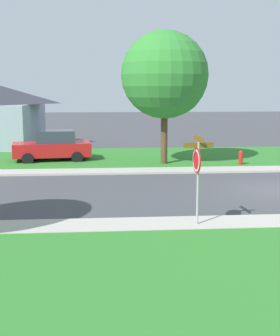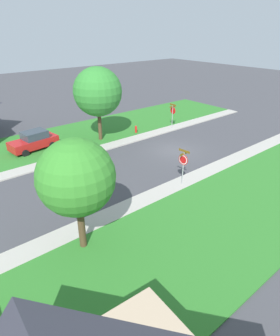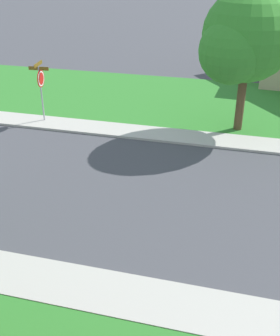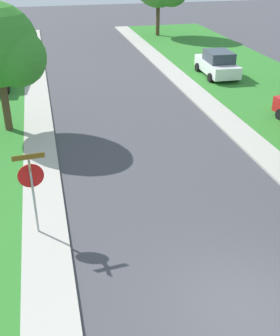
% 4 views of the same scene
% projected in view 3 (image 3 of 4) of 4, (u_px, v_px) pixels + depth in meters
% --- Properties ---
extents(sidewalk_east, '(1.40, 56.00, 0.10)m').
position_uv_depth(sidewalk_east, '(167.00, 304.00, 9.52)').
color(sidewalk_east, '#ADA89E').
rests_on(sidewalk_east, ground).
extents(sidewalk_west, '(1.40, 56.00, 0.10)m').
position_uv_depth(sidewalk_west, '(210.00, 140.00, 17.54)').
color(sidewalk_west, '#ADA89E').
rests_on(sidewalk_west, ground).
extents(lawn_west, '(8.00, 56.00, 0.08)m').
position_uv_depth(lawn_west, '(220.00, 103.00, 21.55)').
color(lawn_west, '#2D7528').
rests_on(lawn_west, ground).
extents(stop_sign_far_corner, '(0.92, 0.92, 2.77)m').
position_uv_depth(stop_sign_far_corner, '(41.00, 82.00, 18.52)').
color(stop_sign_far_corner, '#9E9EA3').
rests_on(stop_sign_far_corner, ground).
extents(tree_sidewalk_near, '(3.99, 3.71, 5.95)m').
position_uv_depth(tree_sidewalk_near, '(244.00, 40.00, 16.49)').
color(tree_sidewalk_near, '#4C3823').
rests_on(tree_sidewalk_near, ground).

